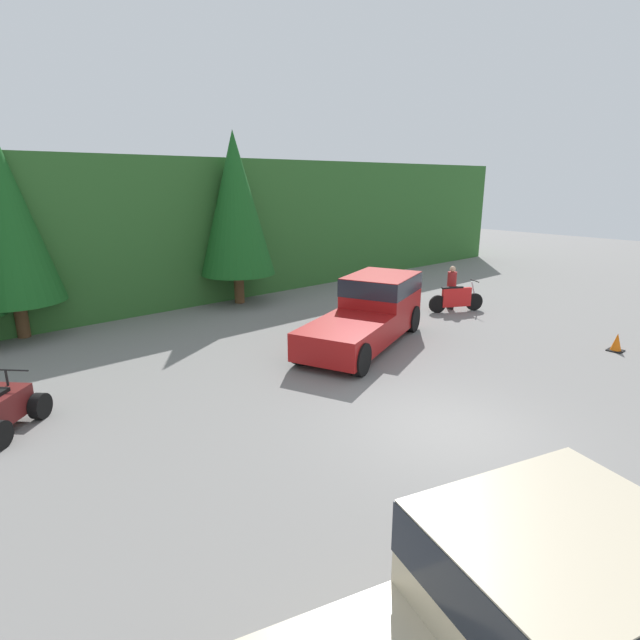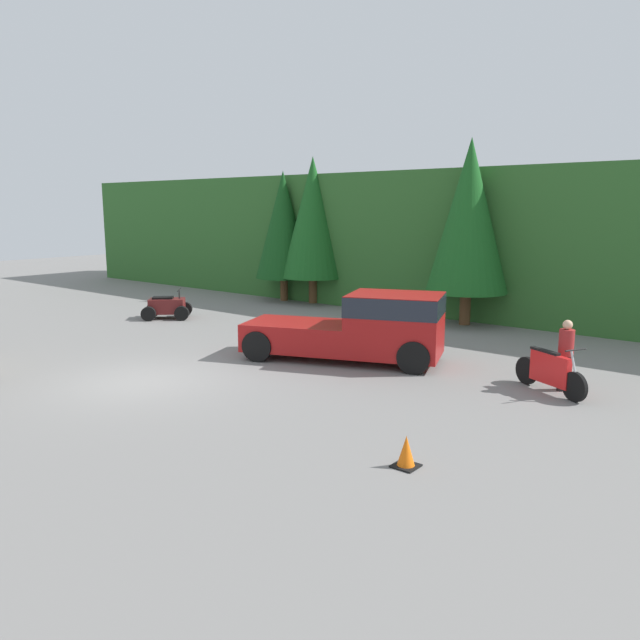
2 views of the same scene
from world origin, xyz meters
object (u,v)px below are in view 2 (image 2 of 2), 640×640
object	(u,v)px
dirt_bike	(550,372)
quad_atv	(167,307)
pickup_truck_red	(365,326)
rider_person	(566,352)
traffic_cone	(406,453)

from	to	relation	value
dirt_bike	quad_atv	bearing A→B (deg)	-154.53
pickup_truck_red	quad_atv	distance (m)	10.19
dirt_bike	quad_atv	world-z (taller)	dirt_bike
pickup_truck_red	dirt_bike	size ratio (longest dim) A/B	2.92
pickup_truck_red	dirt_bike	distance (m)	5.18
rider_person	traffic_cone	bearing A→B (deg)	-70.80
pickup_truck_red	rider_person	world-z (taller)	pickup_truck_red
pickup_truck_red	dirt_bike	xyz separation A→B (m)	(5.14, 0.28, -0.54)
pickup_truck_red	rider_person	bearing A→B (deg)	-13.99
pickup_truck_red	traffic_cone	world-z (taller)	pickup_truck_red
pickup_truck_red	traffic_cone	bearing A→B (deg)	-70.74
quad_atv	rider_person	xyz separation A→B (m)	(15.48, -0.19, 0.48)
quad_atv	traffic_cone	xyz separation A→B (m)	(14.90, -6.46, -0.19)
dirt_bike	traffic_cone	bearing A→B (deg)	-65.97
dirt_bike	traffic_cone	distance (m)	5.88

